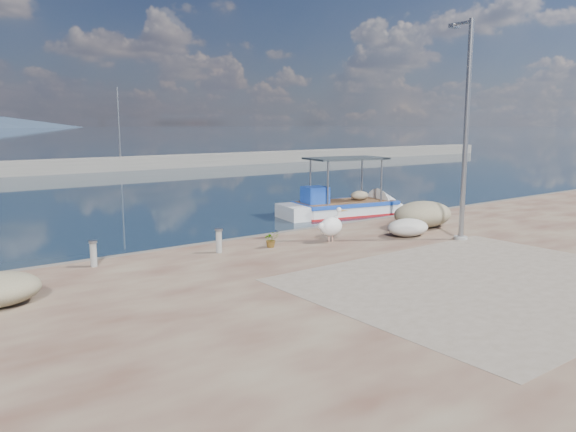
# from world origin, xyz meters

# --- Properties ---
(ground) EXTENTS (1400.00, 1400.00, 0.00)m
(ground) POSITION_xyz_m (0.00, 0.00, 0.00)
(ground) COLOR #162635
(ground) RESTS_ON ground
(quay_patch) EXTENTS (9.00, 7.00, 0.01)m
(quay_patch) POSITION_xyz_m (1.00, -3.00, 0.50)
(quay_patch) COLOR gray
(quay_patch) RESTS_ON quay
(breakwater) EXTENTS (120.00, 2.20, 7.50)m
(breakwater) POSITION_xyz_m (-0.00, 40.00, 0.60)
(breakwater) COLOR gray
(breakwater) RESTS_ON ground
(boat_right) EXTENTS (6.86, 3.36, 3.16)m
(boat_right) POSITION_xyz_m (7.06, 8.75, 0.25)
(boat_right) COLOR white
(boat_right) RESTS_ON ground
(pelican) EXTENTS (1.16, 0.62, 1.11)m
(pelican) POSITION_xyz_m (0.95, 2.74, 1.02)
(pelican) COLOR tan
(pelican) RESTS_ON quay
(lamp_post) EXTENTS (0.44, 0.96, 7.00)m
(lamp_post) POSITION_xyz_m (4.62, 0.48, 3.80)
(lamp_post) COLOR gray
(lamp_post) RESTS_ON quay
(bollard_near) EXTENTS (0.24, 0.24, 0.72)m
(bollard_near) POSITION_xyz_m (-2.72, 3.58, 0.89)
(bollard_near) COLOR gray
(bollard_near) RESTS_ON quay
(bollard_far) EXTENTS (0.23, 0.23, 0.70)m
(bollard_far) POSITION_xyz_m (-6.21, 4.18, 0.88)
(bollard_far) COLOR gray
(bollard_far) RESTS_ON quay
(potted_plant) EXTENTS (0.55, 0.51, 0.51)m
(potted_plant) POSITION_xyz_m (-1.06, 3.25, 0.75)
(potted_plant) COLOR #33722D
(potted_plant) RESTS_ON quay
(net_pile_d) EXTENTS (1.56, 1.17, 0.59)m
(net_pile_d) POSITION_xyz_m (3.66, 1.89, 0.79)
(net_pile_d) COLOR silver
(net_pile_d) RESTS_ON quay
(net_pile_c) EXTENTS (2.44, 1.74, 0.96)m
(net_pile_c) POSITION_xyz_m (5.34, 2.66, 0.98)
(net_pile_c) COLOR tan
(net_pile_c) RESTS_ON quay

